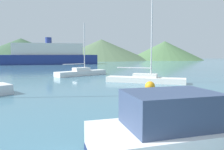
# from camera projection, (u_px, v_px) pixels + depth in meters

# --- Properties ---
(motorboat_near) EXTENTS (6.24, 3.07, 2.35)m
(motorboat_near) POSITION_uv_depth(u_px,v_px,m) (198.00, 133.00, 6.11)
(motorboat_near) COLOR white
(motorboat_near) RESTS_ON ground_plane
(sailboat_middle) EXTENTS (7.45, 4.38, 11.07)m
(sailboat_middle) POSITION_uv_depth(u_px,v_px,m) (145.00, 78.00, 20.96)
(sailboat_middle) COLOR white
(sailboat_middle) RESTS_ON ground_plane
(sailboat_outer) EXTENTS (6.51, 5.41, 6.67)m
(sailboat_outer) POSITION_uv_depth(u_px,v_px,m) (81.00, 72.00, 27.86)
(sailboat_outer) COLOR white
(sailboat_outer) RESTS_ON ground_plane
(ferry_distant) EXTENTS (25.59, 9.59, 7.06)m
(ferry_distant) POSITION_uv_depth(u_px,v_px,m) (49.00, 55.00, 57.75)
(ferry_distant) COLOR navy
(ferry_distant) RESTS_ON ground_plane
(buoy_marker) EXTENTS (0.89, 0.89, 1.02)m
(buoy_marker) POSITION_uv_depth(u_px,v_px,m) (150.00, 91.00, 13.89)
(buoy_marker) COLOR orange
(buoy_marker) RESTS_ON ground_plane
(hill_west) EXTENTS (45.02, 45.02, 9.63)m
(hill_west) POSITION_uv_depth(u_px,v_px,m) (21.00, 49.00, 97.02)
(hill_west) COLOR #38563D
(hill_west) RESTS_ON ground_plane
(hill_central) EXTENTS (43.17, 43.17, 9.16)m
(hill_central) POSITION_uv_depth(u_px,v_px,m) (101.00, 50.00, 97.66)
(hill_central) COLOR #4C6647
(hill_central) RESTS_ON ground_plane
(hill_east) EXTENTS (34.13, 34.13, 8.52)m
(hill_east) POSITION_uv_depth(u_px,v_px,m) (165.00, 51.00, 100.22)
(hill_east) COLOR #476B42
(hill_east) RESTS_ON ground_plane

